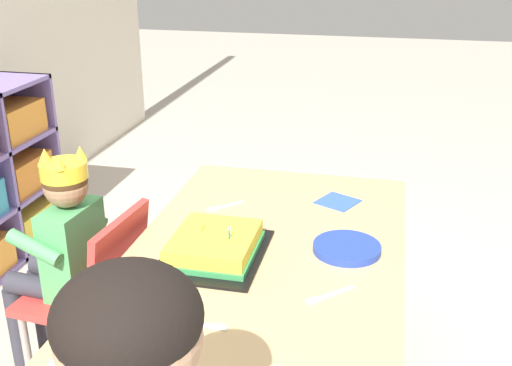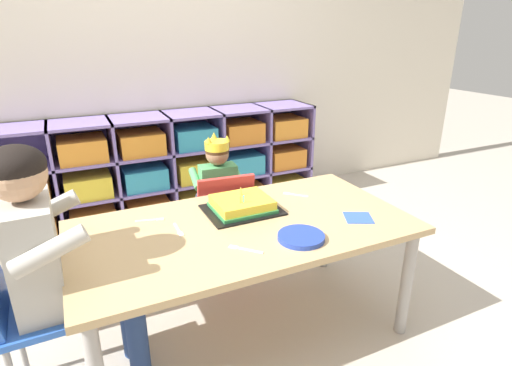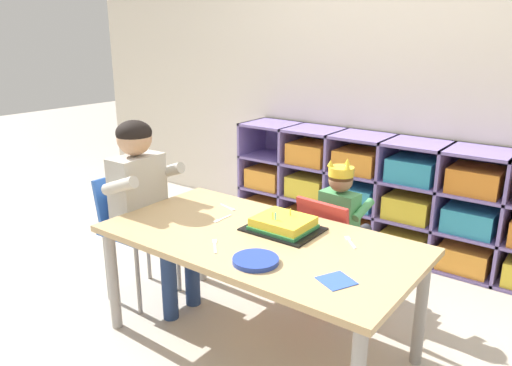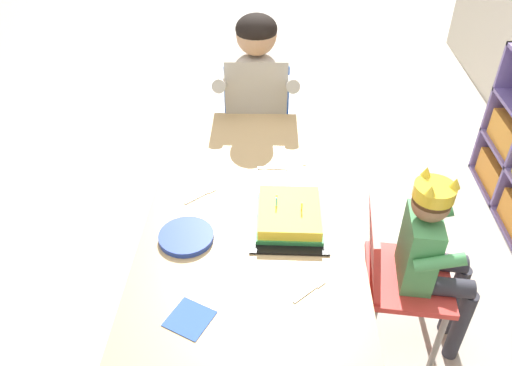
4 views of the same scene
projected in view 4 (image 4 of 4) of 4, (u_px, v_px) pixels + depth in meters
ground at (253, 311)px, 2.26m from camera, size 16.00×16.00×0.00m
activity_table at (253, 224)px, 1.94m from camera, size 1.49×0.78×0.58m
classroom_chair_blue at (395, 271)px, 1.93m from camera, size 0.37×0.37×0.65m
child_with_crown at (432, 248)px, 1.83m from camera, size 0.31×0.31×0.84m
classroom_chair_adult_side at (256, 123)px, 2.68m from camera, size 0.35×0.38×0.72m
adult_helper_seated at (256, 100)px, 2.47m from camera, size 0.44×0.41×1.05m
birthday_cake_on_tray at (289, 216)px, 1.84m from camera, size 0.35×0.28×0.10m
paper_plate_stack at (186, 237)px, 1.78m from camera, size 0.19×0.19×0.02m
paper_napkin_square at (190, 319)px, 1.51m from camera, size 0.16×0.16×0.00m
fork_beside_plate_stack at (202, 195)px, 1.98m from camera, size 0.11×0.12×0.00m
fork_near_child_seat at (271, 168)px, 2.12m from camera, size 0.02×0.13×0.00m
fork_by_napkin at (311, 290)px, 1.60m from camera, size 0.10×0.11×0.00m
fork_scattered_mid_table at (306, 158)px, 2.19m from camera, size 0.13×0.05×0.00m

